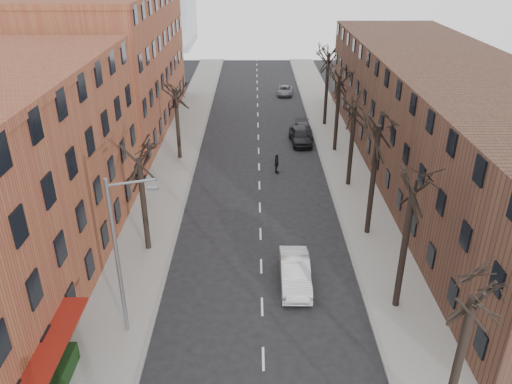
{
  "coord_description": "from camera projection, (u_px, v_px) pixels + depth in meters",
  "views": [
    {
      "loc": [
        -0.43,
        -10.56,
        18.52
      ],
      "look_at": [
        -0.32,
        18.68,
        4.0
      ],
      "focal_mm": 35.0,
      "sensor_mm": 36.0,
      "label": 1
    }
  ],
  "objects": [
    {
      "name": "sidewalk_left",
      "position": [
        177.0,
        154.0,
        48.99
      ],
      "size": [
        4.0,
        90.0,
        0.15
      ],
      "primitive_type": "cube",
      "color": "gray",
      "rests_on": "ground"
    },
    {
      "name": "sidewalk_right",
      "position": [
        340.0,
        154.0,
        49.04
      ],
      "size": [
        4.0,
        90.0,
        0.15
      ],
      "primitive_type": "cube",
      "color": "gray",
      "rests_on": "ground"
    },
    {
      "name": "building_left_far",
      "position": [
        111.0,
        64.0,
        53.94
      ],
      "size": [
        12.0,
        28.0,
        14.0
      ],
      "primitive_type": "cube",
      "color": "brown",
      "rests_on": "ground"
    },
    {
      "name": "building_right",
      "position": [
        447.0,
        122.0,
        42.4
      ],
      "size": [
        12.0,
        50.0,
        10.0
      ],
      "primitive_type": "cube",
      "color": "#4B3123",
      "rests_on": "ground"
    },
    {
      "name": "tree_right_b",
      "position": [
        395.0,
        306.0,
        28.47
      ],
      "size": [
        5.2,
        5.2,
        10.8
      ],
      "primitive_type": null,
      "color": "black",
      "rests_on": "ground"
    },
    {
      "name": "tree_right_c",
      "position": [
        367.0,
        234.0,
        35.64
      ],
      "size": [
        5.2,
        5.2,
        11.6
      ],
      "primitive_type": null,
      "color": "black",
      "rests_on": "ground"
    },
    {
      "name": "tree_right_d",
      "position": [
        348.0,
        185.0,
        42.8
      ],
      "size": [
        5.2,
        5.2,
        10.0
      ],
      "primitive_type": null,
      "color": "black",
      "rests_on": "ground"
    },
    {
      "name": "tree_right_e",
      "position": [
        334.0,
        151.0,
        49.97
      ],
      "size": [
        5.2,
        5.2,
        10.8
      ],
      "primitive_type": null,
      "color": "black",
      "rests_on": "ground"
    },
    {
      "name": "tree_right_f",
      "position": [
        324.0,
        125.0,
        57.13
      ],
      "size": [
        5.2,
        5.2,
        11.6
      ],
      "primitive_type": null,
      "color": "black",
      "rests_on": "ground"
    },
    {
      "name": "tree_left_a",
      "position": [
        149.0,
        249.0,
        33.8
      ],
      "size": [
        5.2,
        5.2,
        9.5
      ],
      "primitive_type": null,
      "color": "black",
      "rests_on": "ground"
    },
    {
      "name": "tree_left_b",
      "position": [
        180.0,
        159.0,
        48.13
      ],
      "size": [
        5.2,
        5.2,
        9.5
      ],
      "primitive_type": null,
      "color": "black",
      "rests_on": "ground"
    },
    {
      "name": "streetlight",
      "position": [
        120.0,
        252.0,
        24.4
      ],
      "size": [
        2.45,
        0.22,
        9.03
      ],
      "color": "slate",
      "rests_on": "ground"
    },
    {
      "name": "silver_sedan",
      "position": [
        295.0,
        272.0,
        30.04
      ],
      "size": [
        1.75,
        4.97,
        1.64
      ],
      "primitive_type": "imported",
      "rotation": [
        0.0,
        0.0,
        -0.0
      ],
      "color": "silver",
      "rests_on": "ground"
    },
    {
      "name": "parked_car_near",
      "position": [
        300.0,
        136.0,
        51.53
      ],
      "size": [
        2.37,
        5.07,
        1.68
      ],
      "primitive_type": "imported",
      "rotation": [
        0.0,
        0.0,
        0.08
      ],
      "color": "black",
      "rests_on": "ground"
    },
    {
      "name": "parked_car_mid",
      "position": [
        303.0,
        131.0,
        53.35
      ],
      "size": [
        1.92,
        4.63,
        1.34
      ],
      "primitive_type": "imported",
      "rotation": [
        0.0,
        0.0,
        -0.01
      ],
      "color": "black",
      "rests_on": "ground"
    },
    {
      "name": "parked_car_far",
      "position": [
        285.0,
        91.0,
        68.43
      ],
      "size": [
        2.33,
        4.37,
        1.17
      ],
      "primitive_type": "imported",
      "rotation": [
        0.0,
        0.0,
        -0.1
      ],
      "color": "slate",
      "rests_on": "ground"
    },
    {
      "name": "pedestrian_crossing",
      "position": [
        277.0,
        164.0,
        44.71
      ],
      "size": [
        0.56,
        1.1,
        1.81
      ],
      "primitive_type": "imported",
      "rotation": [
        0.0,
        0.0,
        1.68
      ],
      "color": "black",
      "rests_on": "ground"
    }
  ]
}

